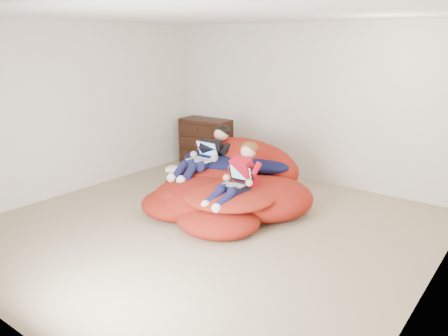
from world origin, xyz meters
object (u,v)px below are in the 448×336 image
(dresser, at_px, (206,141))
(younger_boy, at_px, (239,174))
(laptop_black, at_px, (237,180))
(beanbag_pile, at_px, (227,185))
(laptop_white, at_px, (203,155))
(older_boy, at_px, (208,152))

(dresser, xyz_separation_m, younger_boy, (2.08, -1.88, 0.21))
(laptop_black, bearing_deg, beanbag_pile, 137.61)
(beanbag_pile, relative_size, laptop_black, 6.92)
(laptop_black, bearing_deg, laptop_white, 153.44)
(dresser, xyz_separation_m, laptop_black, (2.08, -1.91, 0.14))
(beanbag_pile, xyz_separation_m, laptop_white, (-0.44, 0.02, 0.37))
(older_boy, xyz_separation_m, laptop_black, (0.94, -0.58, -0.09))
(younger_boy, bearing_deg, laptop_white, 155.13)
(laptop_white, relative_size, laptop_black, 1.03)
(dresser, xyz_separation_m, laptop_white, (1.14, -1.44, 0.21))
(dresser, height_order, younger_boy, younger_boy)
(older_boy, xyz_separation_m, laptop_white, (0.00, -0.11, -0.02))
(dresser, xyz_separation_m, older_boy, (1.14, -1.33, 0.23))
(older_boy, distance_m, laptop_white, 0.11)
(beanbag_pile, height_order, younger_boy, younger_boy)
(older_boy, distance_m, laptop_black, 1.11)
(laptop_white, bearing_deg, younger_boy, -24.87)
(older_boy, bearing_deg, laptop_black, -31.79)
(younger_boy, xyz_separation_m, laptop_white, (-0.94, 0.43, 0.01))
(dresser, relative_size, older_boy, 0.78)
(dresser, xyz_separation_m, beanbag_pile, (1.58, -1.46, -0.15))
(beanbag_pile, xyz_separation_m, older_boy, (-0.44, 0.13, 0.39))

